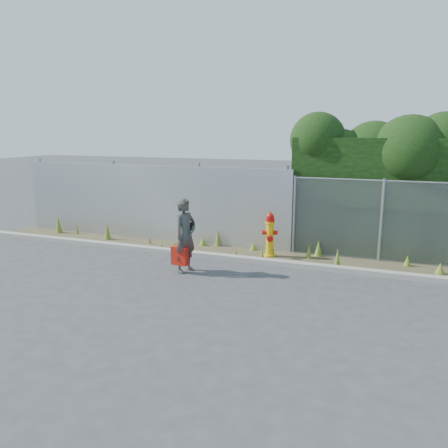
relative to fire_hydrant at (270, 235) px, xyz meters
The scene contains 10 objects.
ground 2.54m from the fire_hydrant, 103.12° to the right, with size 80.00×80.00×0.00m, color #3A3A3C.
curb 0.97m from the fire_hydrant, 132.58° to the right, with size 16.00×0.22×0.12m, color gray.
weed_strip 0.53m from the fire_hydrant, 158.17° to the left, with size 16.00×1.30×0.55m.
corrugated_fence 3.89m from the fire_hydrant, behind, with size 8.50×0.21×2.30m.
chainlink_fence 3.76m from the fire_hydrant, ahead, with size 6.50×0.07×2.05m.
hedge 4.46m from the fire_hydrant, 22.40° to the left, with size 7.48×2.19×3.73m.
fire_hydrant is the anchor object (origin of this frame).
woman 2.38m from the fire_hydrant, 129.20° to the right, with size 0.62×0.41×1.70m, color #0E5C4D.
red_tote_bag 2.53m from the fire_hydrant, 128.75° to the right, with size 0.38×0.14×0.50m.
black_shoulder_bag 2.29m from the fire_hydrant, 130.79° to the right, with size 0.24×0.10×0.18m.
Camera 1 is at (3.24, -8.10, 3.16)m, focal length 35.00 mm.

